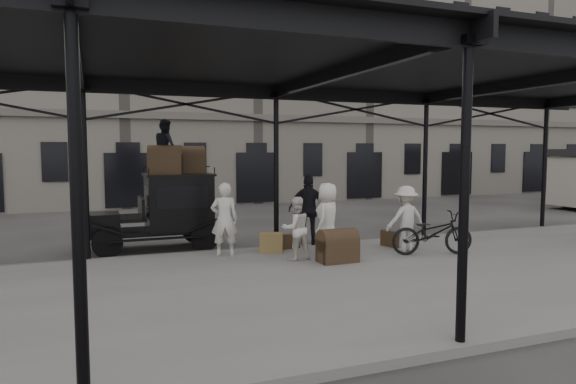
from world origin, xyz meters
name	(u,v)px	position (x,y,z in m)	size (l,w,h in m)	color
ground	(303,265)	(0.00, 0.00, 0.00)	(120.00, 120.00, 0.00)	#383533
platform	(340,282)	(0.00, -2.00, 0.07)	(28.00, 8.00, 0.15)	slate
canopy	(336,67)	(0.00, -1.72, 4.60)	(22.50, 9.00, 4.74)	black
building_frontage	(181,76)	(0.00, 18.00, 7.00)	(64.00, 8.00, 14.00)	slate
taxi	(168,208)	(-2.84, 3.33, 1.20)	(3.65, 1.55, 2.18)	black
porter_left	(224,219)	(-1.72, 1.13, 1.09)	(0.69, 0.45, 1.89)	beige
porter_midleft	(296,228)	(-0.19, 0.05, 0.93)	(0.76, 0.59, 1.57)	silver
porter_centre	(328,218)	(0.85, 0.42, 1.08)	(0.91, 0.59, 1.86)	silver
porter_official	(309,210)	(0.92, 1.80, 1.16)	(1.18, 0.49, 2.01)	black
porter_right	(406,218)	(2.98, 0.03, 1.03)	(1.13, 0.65, 1.75)	silver
bicycle	(432,233)	(3.35, -0.64, 0.71)	(0.75, 2.14, 1.13)	black
porter_roof	(166,147)	(-2.87, 3.24, 2.95)	(0.75, 0.58, 1.54)	black
steamer_trunk_roof_near	(165,162)	(-2.92, 3.09, 2.52)	(0.92, 0.56, 0.68)	#422C1F
steamer_trunk_roof_far	(189,162)	(-2.17, 3.54, 2.51)	(0.89, 0.55, 0.66)	#422C1F
steamer_trunk_platform	(338,248)	(0.67, -0.55, 0.49)	(0.93, 0.57, 0.68)	#422C1F
wicker_hamper	(272,243)	(-0.43, 1.18, 0.40)	(0.60, 0.45, 0.50)	olive
suitcase_upright	(390,239)	(2.91, 0.68, 0.38)	(0.15, 0.60, 0.45)	#422C1F
suitcase_flat	(289,241)	(0.17, 1.42, 0.35)	(0.60, 0.15, 0.40)	#422C1F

